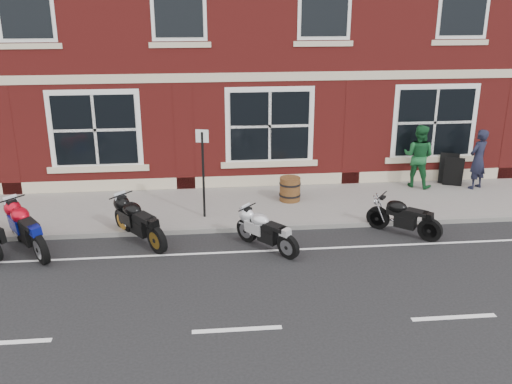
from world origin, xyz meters
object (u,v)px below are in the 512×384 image
(pedestrian_left, at_px, (478,159))
(moto_sport_red, at_px, (28,227))
(a_board_sign, at_px, (451,170))
(pedestrian_right, at_px, (419,156))
(moto_sport_black, at_px, (139,220))
(parking_sign, at_px, (203,167))
(moto_sport_silver, at_px, (267,229))
(barrel_planter, at_px, (290,189))
(moto_naked_black, at_px, (403,215))

(pedestrian_left, bearing_deg, moto_sport_red, -15.92)
(moto_sport_red, xyz_separation_m, pedestrian_left, (12.13, 2.93, 0.42))
(a_board_sign, bearing_deg, pedestrian_right, -156.79)
(moto_sport_black, xyz_separation_m, pedestrian_right, (7.95, 3.04, 0.50))
(moto_sport_red, relative_size, parking_sign, 0.86)
(moto_sport_red, relative_size, pedestrian_left, 1.12)
(a_board_sign, distance_m, parking_sign, 7.75)
(moto_sport_silver, xyz_separation_m, pedestrian_left, (6.69, 3.39, 0.52))
(barrel_planter, bearing_deg, pedestrian_left, 5.12)
(moto_sport_silver, relative_size, parking_sign, 0.67)
(moto_naked_black, xyz_separation_m, pedestrian_left, (3.26, 2.87, 0.52))
(moto_sport_silver, bearing_deg, pedestrian_right, -2.31)
(pedestrian_left, relative_size, barrel_planter, 2.67)
(pedestrian_left, bearing_deg, moto_naked_black, 11.90)
(pedestrian_right, distance_m, a_board_sign, 1.17)
(barrel_planter, bearing_deg, parking_sign, -157.54)
(pedestrian_right, distance_m, parking_sign, 6.68)
(pedestrian_left, xyz_separation_m, parking_sign, (-8.09, -1.50, 0.44))
(barrel_planter, bearing_deg, a_board_sign, 9.80)
(moto_sport_red, relative_size, barrel_planter, 2.99)
(moto_sport_black, xyz_separation_m, moto_naked_black, (6.38, -0.18, -0.06))
(a_board_sign, bearing_deg, parking_sign, -143.60)
(moto_sport_red, xyz_separation_m, moto_sport_black, (2.49, 0.24, -0.03))
(moto_sport_silver, bearing_deg, pedestrian_left, -12.23)
(pedestrian_left, relative_size, pedestrian_right, 0.95)
(pedestrian_left, bearing_deg, pedestrian_right, -41.18)
(pedestrian_left, distance_m, a_board_sign, 0.84)
(moto_sport_black, height_order, a_board_sign, a_board_sign)
(pedestrian_right, bearing_deg, barrel_planter, 49.29)
(moto_sport_black, distance_m, pedestrian_right, 8.53)
(pedestrian_right, relative_size, a_board_sign, 2.01)
(moto_sport_black, xyz_separation_m, moto_sport_silver, (2.95, -0.71, -0.07))
(moto_sport_red, height_order, a_board_sign, a_board_sign)
(moto_sport_black, distance_m, barrel_planter, 4.52)
(moto_sport_red, distance_m, parking_sign, 4.37)
(a_board_sign, height_order, barrel_planter, a_board_sign)
(parking_sign, bearing_deg, moto_sport_red, -146.84)
(moto_sport_silver, distance_m, pedestrian_right, 6.27)
(moto_sport_red, relative_size, a_board_sign, 2.13)
(a_board_sign, bearing_deg, barrel_planter, -147.85)
(pedestrian_left, height_order, pedestrian_right, pedestrian_right)
(moto_naked_black, relative_size, pedestrian_left, 0.85)
(moto_sport_silver, bearing_deg, barrel_planter, 31.67)
(pedestrian_left, xyz_separation_m, pedestrian_right, (-1.69, 0.35, 0.05))
(moto_naked_black, bearing_deg, barrel_planter, 87.45)
(a_board_sign, height_order, parking_sign, parking_sign)
(moto_sport_black, height_order, parking_sign, parking_sign)
(moto_sport_silver, height_order, a_board_sign, a_board_sign)
(parking_sign, bearing_deg, moto_naked_black, -1.99)
(parking_sign, bearing_deg, barrel_planter, 36.23)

